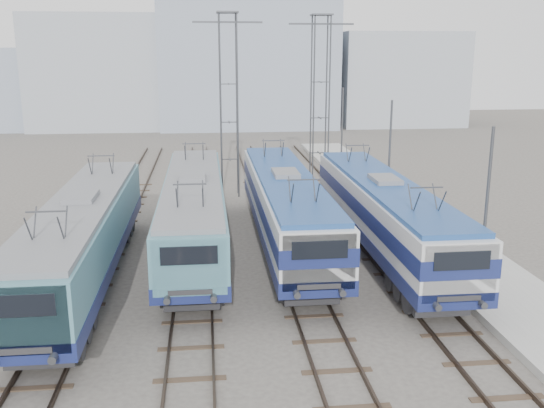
{
  "coord_description": "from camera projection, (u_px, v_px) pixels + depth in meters",
  "views": [
    {
      "loc": [
        -1.57,
        -18.5,
        9.58
      ],
      "look_at": [
        1.23,
        7.0,
        3.1
      ],
      "focal_mm": 40.0,
      "sensor_mm": 36.0,
      "label": 1
    }
  ],
  "objects": [
    {
      "name": "building_east",
      "position": [
        396.0,
        79.0,
        81.17
      ],
      "size": [
        16.0,
        12.0,
        12.0
      ],
      "primitive_type": "cube",
      "color": "#99A1AC",
      "rests_on": "ground"
    },
    {
      "name": "catenary_tower_west",
      "position": [
        229.0,
        97.0,
        39.92
      ],
      "size": [
        4.5,
        1.2,
        12.0
      ],
      "color": "#3F4247",
      "rests_on": "ground"
    },
    {
      "name": "platform",
      "position": [
        455.0,
        253.0,
        29.1
      ],
      "size": [
        4.0,
        70.0,
        0.3
      ],
      "primitive_type": "cube",
      "color": "#9E9E99",
      "rests_on": "ground"
    },
    {
      "name": "locomotive_center_left",
      "position": [
        194.0,
        209.0,
        29.1
      ],
      "size": [
        2.83,
        17.9,
        3.37
      ],
      "color": "navy",
      "rests_on": "ground"
    },
    {
      "name": "locomotive_center_right",
      "position": [
        286.0,
        204.0,
        29.72
      ],
      "size": [
        2.88,
        18.21,
        3.42
      ],
      "color": "navy",
      "rests_on": "ground"
    },
    {
      "name": "locomotive_far_right",
      "position": [
        385.0,
        210.0,
        28.61
      ],
      "size": [
        2.83,
        17.88,
        3.36
      ],
      "color": "navy",
      "rests_on": "ground"
    },
    {
      "name": "mast_rear",
      "position": [
        342.0,
        135.0,
        45.46
      ],
      "size": [
        0.12,
        0.12,
        7.0
      ],
      "primitive_type": "cylinder",
      "color": "#3F4247",
      "rests_on": "ground"
    },
    {
      "name": "mast_mid",
      "position": [
        389.0,
        163.0,
        33.89
      ],
      "size": [
        0.12,
        0.12,
        7.0
      ],
      "primitive_type": "cylinder",
      "color": "#3F4247",
      "rests_on": "ground"
    },
    {
      "name": "building_west",
      "position": [
        106.0,
        72.0,
        76.9
      ],
      "size": [
        18.0,
        12.0,
        14.0
      ],
      "primitive_type": "cube",
      "color": "#99A1AC",
      "rests_on": "ground"
    },
    {
      "name": "catenary_tower_east",
      "position": [
        320.0,
        94.0,
        42.54
      ],
      "size": [
        4.5,
        1.2,
        12.0
      ],
      "color": "#3F4247",
      "rests_on": "ground"
    },
    {
      "name": "mast_front",
      "position": [
        485.0,
        221.0,
        22.33
      ],
      "size": [
        0.12,
        0.12,
        7.0
      ],
      "primitive_type": "cylinder",
      "color": "#3F4247",
      "rests_on": "ground"
    },
    {
      "name": "locomotive_far_left",
      "position": [
        83.0,
        234.0,
        25.04
      ],
      "size": [
        2.85,
        17.98,
        3.38
      ],
      "color": "navy",
      "rests_on": "ground"
    },
    {
      "name": "building_center",
      "position": [
        247.0,
        56.0,
        78.32
      ],
      "size": [
        22.0,
        14.0,
        18.0
      ],
      "primitive_type": "cube",
      "color": "#8A96A9",
      "rests_on": "ground"
    },
    {
      "name": "ground",
      "position": [
        258.0,
        345.0,
        20.35
      ],
      "size": [
        160.0,
        160.0,
        0.0
      ],
      "primitive_type": "plane",
      "color": "#514C47"
    }
  ]
}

